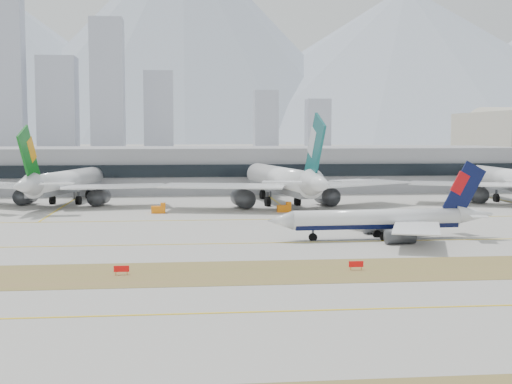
{
  "coord_description": "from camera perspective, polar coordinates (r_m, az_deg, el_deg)",
  "views": [
    {
      "loc": [
        -7.08,
        -134.39,
        20.62
      ],
      "look_at": [
        9.0,
        18.0,
        7.5
      ],
      "focal_mm": 50.0,
      "sensor_mm": 36.0,
      "label": 1
    }
  ],
  "objects": [
    {
      "name": "hold_sign_right",
      "position": [
        107.42,
        8.01,
        -5.74
      ],
      "size": [
        2.2,
        0.15,
        1.35
      ],
      "color": "red",
      "rests_on": "ground"
    },
    {
      "name": "terminal",
      "position": [
        249.68,
        -4.39,
        1.87
      ],
      "size": [
        280.0,
        43.1,
        15.0
      ],
      "color": "gray",
      "rests_on": "ground"
    },
    {
      "name": "gse_c",
      "position": [
        181.87,
        2.3,
        -1.29
      ],
      "size": [
        3.55,
        2.0,
        2.6
      ],
      "color": "orange",
      "rests_on": "ground"
    },
    {
      "name": "ground",
      "position": [
        136.15,
        -2.98,
        -3.82
      ],
      "size": [
        3000.0,
        3000.0,
        0.0
      ],
      "primitive_type": "plane",
      "color": "#98958E",
      "rests_on": "ground"
    },
    {
      "name": "city_skyline",
      "position": [
        596.92,
        -15.77,
        7.51
      ],
      "size": [
        342.0,
        49.8,
        140.0
      ],
      "color": "#A2A7B9",
      "rests_on": "ground"
    },
    {
      "name": "widebody_eva",
      "position": [
        206.99,
        -15.14,
        0.67
      ],
      "size": [
        61.59,
        61.3,
        22.52
      ],
      "rotation": [
        0.0,
        0.0,
        1.34
      ],
      "color": "white",
      "rests_on": "ground"
    },
    {
      "name": "taxiing_airliner",
      "position": [
        138.65,
        10.25,
        -2.22
      ],
      "size": [
        44.99,
        39.07,
        15.11
      ],
      "rotation": [
        0.0,
        0.0,
        3.19
      ],
      "color": "white",
      "rests_on": "ground"
    },
    {
      "name": "apron_markings",
      "position": [
        83.34,
        -0.98,
        -9.42
      ],
      "size": [
        360.0,
        122.22,
        0.06
      ],
      "color": "olive",
      "rests_on": "ground"
    },
    {
      "name": "widebody_cathay",
      "position": [
        195.65,
        2.25,
        0.82
      ],
      "size": [
        70.3,
        69.51,
        25.37
      ],
      "rotation": [
        0.0,
        0.0,
        1.73
      ],
      "color": "white",
      "rests_on": "ground"
    },
    {
      "name": "widebody_china_air",
      "position": [
        220.03,
        19.74,
        0.82
      ],
      "size": [
        64.15,
        62.62,
        22.86
      ],
      "rotation": [
        0.0,
        0.0,
        1.55
      ],
      "color": "white",
      "rests_on": "ground"
    },
    {
      "name": "mountain_ridge",
      "position": [
        1547.47,
        -4.59,
        10.86
      ],
      "size": [
        2830.0,
        1120.0,
        470.0
      ],
      "color": "#9EA8B7",
      "rests_on": "ground"
    },
    {
      "name": "hold_sign_left",
      "position": [
        104.64,
        -10.71,
        -6.07
      ],
      "size": [
        2.2,
        0.15,
        1.35
      ],
      "color": "red",
      "rests_on": "ground"
    },
    {
      "name": "gse_b",
      "position": [
        181.01,
        -7.76,
        -1.36
      ],
      "size": [
        3.55,
        2.0,
        2.6
      ],
      "color": "orange",
      "rests_on": "ground"
    }
  ]
}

